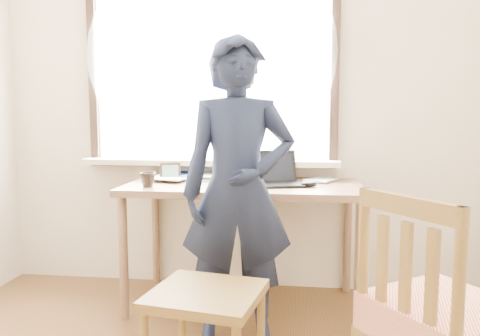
# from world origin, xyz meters

# --- Properties ---
(room_shell) EXTENTS (3.52, 4.02, 2.61)m
(room_shell) POSITION_xyz_m (-0.02, 0.20, 1.64)
(room_shell) COLOR beige
(room_shell) RESTS_ON ground
(desk) EXTENTS (1.53, 0.76, 0.82)m
(desk) POSITION_xyz_m (0.08, 1.63, 0.73)
(desk) COLOR brown
(desk) RESTS_ON ground
(laptop) EXTENTS (0.38, 0.34, 0.22)m
(laptop) POSITION_xyz_m (0.29, 1.59, 0.87)
(laptop) COLOR black
(laptop) RESTS_ON desk
(mug_white) EXTENTS (0.19, 0.19, 0.11)m
(mug_white) POSITION_xyz_m (0.03, 1.80, 0.87)
(mug_white) COLOR white
(mug_white) RESTS_ON desk
(mug_dark) EXTENTS (0.11, 0.11, 0.09)m
(mug_dark) POSITION_xyz_m (-0.49, 1.41, 0.86)
(mug_dark) COLOR black
(mug_dark) RESTS_ON desk
(mouse) EXTENTS (0.10, 0.07, 0.04)m
(mouse) POSITION_xyz_m (0.50, 1.53, 0.84)
(mouse) COLOR black
(mouse) RESTS_ON desk
(desk_clutter) EXTENTS (0.72, 0.46, 0.04)m
(desk_clutter) POSITION_xyz_m (0.02, 1.82, 0.84)
(desk_clutter) COLOR #B32521
(desk_clutter) RESTS_ON desk
(book_a) EXTENTS (0.29, 0.33, 0.03)m
(book_a) POSITION_xyz_m (-0.40, 1.86, 0.83)
(book_a) COLOR white
(book_a) RESTS_ON desk
(book_b) EXTENTS (0.26, 0.28, 0.02)m
(book_b) POSITION_xyz_m (0.52, 1.84, 0.83)
(book_b) COLOR white
(book_b) RESTS_ON desk
(picture_frame) EXTENTS (0.14, 0.05, 0.11)m
(picture_frame) POSITION_xyz_m (-0.44, 1.73, 0.87)
(picture_frame) COLOR black
(picture_frame) RESTS_ON desk
(work_chair) EXTENTS (0.55, 0.53, 0.49)m
(work_chair) POSITION_xyz_m (0.03, 0.59, 0.41)
(work_chair) COLOR brown
(work_chair) RESTS_ON ground
(side_chair) EXTENTS (0.63, 0.63, 1.00)m
(side_chair) POSITION_xyz_m (0.94, 0.27, 0.53)
(side_chair) COLOR brown
(side_chair) RESTS_ON ground
(person) EXTENTS (0.67, 0.49, 1.69)m
(person) POSITION_xyz_m (0.11, 1.12, 0.85)
(person) COLOR black
(person) RESTS_ON ground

